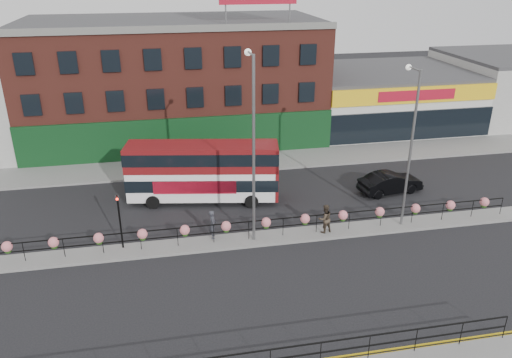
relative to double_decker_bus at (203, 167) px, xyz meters
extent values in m
plane|color=black|center=(2.96, -5.77, -2.44)|extent=(120.00, 120.00, 0.00)
cube|color=gray|center=(2.96, 6.23, -2.36)|extent=(60.00, 4.00, 0.15)
cube|color=gray|center=(2.96, -5.77, -2.36)|extent=(60.00, 1.60, 0.15)
cube|color=brown|center=(-1.04, 14.23, 2.56)|extent=(25.00, 12.00, 10.00)
cube|color=#3F3F42|center=(-1.04, 14.23, 7.71)|extent=(25.00, 12.00, 0.30)
cube|color=#0D3516|center=(-1.04, 8.15, -0.74)|extent=(25.00, 0.25, 3.40)
cube|color=silver|center=(18.96, 14.23, 0.06)|extent=(15.00, 12.00, 5.00)
cube|color=#3F3F42|center=(18.96, 14.23, 2.71)|extent=(15.00, 12.00, 0.30)
cube|color=yellow|center=(18.96, 8.15, 1.86)|extent=(15.00, 0.25, 1.40)
cube|color=#A10F22|center=(18.96, 8.03, 1.86)|extent=(7.00, 0.10, 0.90)
cube|color=black|center=(18.96, 8.15, -0.84)|extent=(15.00, 0.25, 2.60)
cylinder|color=slate|center=(2.96, 9.23, 8.56)|extent=(0.12, 0.12, 1.40)
cylinder|color=slate|center=(7.96, 9.23, 8.56)|extent=(0.12, 0.12, 1.40)
cube|color=black|center=(2.96, -5.77, -1.19)|extent=(30.00, 0.05, 0.05)
cube|color=black|center=(2.96, -5.77, -1.68)|extent=(30.00, 0.05, 0.05)
cylinder|color=black|center=(-10.04, -5.77, -1.74)|extent=(0.04, 0.04, 1.10)
cylinder|color=black|center=(-8.04, -5.77, -1.74)|extent=(0.04, 0.04, 1.10)
cylinder|color=black|center=(-6.04, -5.77, -1.74)|extent=(0.04, 0.04, 1.10)
cylinder|color=black|center=(-4.04, -5.77, -1.74)|extent=(0.04, 0.04, 1.10)
cylinder|color=black|center=(-2.04, -5.77, -1.74)|extent=(0.04, 0.04, 1.10)
cylinder|color=black|center=(-0.04, -5.77, -1.74)|extent=(0.04, 0.04, 1.10)
cylinder|color=black|center=(1.96, -5.77, -1.74)|extent=(0.04, 0.04, 1.10)
cylinder|color=black|center=(3.96, -5.77, -1.74)|extent=(0.04, 0.04, 1.10)
cylinder|color=black|center=(5.96, -5.77, -1.74)|extent=(0.04, 0.04, 1.10)
cylinder|color=black|center=(7.96, -5.77, -1.74)|extent=(0.04, 0.04, 1.10)
cylinder|color=black|center=(9.96, -5.77, -1.74)|extent=(0.04, 0.04, 1.10)
cylinder|color=black|center=(11.96, -5.77, -1.74)|extent=(0.04, 0.04, 1.10)
cylinder|color=black|center=(13.96, -5.77, -1.74)|extent=(0.04, 0.04, 1.10)
cylinder|color=black|center=(15.96, -5.77, -1.74)|extent=(0.04, 0.04, 1.10)
cylinder|color=black|center=(17.96, -5.77, -1.74)|extent=(0.04, 0.04, 1.10)
sphere|color=#D7717A|center=(-10.79, -5.77, -1.34)|extent=(0.56, 0.56, 0.56)
sphere|color=#214814|center=(-10.79, -5.77, -1.57)|extent=(0.36, 0.36, 0.36)
sphere|color=#D7717A|center=(-8.50, -5.77, -1.34)|extent=(0.56, 0.56, 0.56)
sphere|color=#214814|center=(-8.50, -5.77, -1.57)|extent=(0.36, 0.36, 0.36)
sphere|color=#D7717A|center=(-6.21, -5.77, -1.34)|extent=(0.56, 0.56, 0.56)
sphere|color=#214814|center=(-6.21, -5.77, -1.57)|extent=(0.36, 0.36, 0.36)
sphere|color=#D7717A|center=(-3.92, -5.77, -1.34)|extent=(0.56, 0.56, 0.56)
sphere|color=#214814|center=(-3.92, -5.77, -1.57)|extent=(0.36, 0.36, 0.36)
sphere|color=#D7717A|center=(-1.62, -5.77, -1.34)|extent=(0.56, 0.56, 0.56)
sphere|color=#214814|center=(-1.62, -5.77, -1.57)|extent=(0.36, 0.36, 0.36)
sphere|color=#D7717A|center=(0.67, -5.77, -1.34)|extent=(0.56, 0.56, 0.56)
sphere|color=#214814|center=(0.67, -5.77, -1.57)|extent=(0.36, 0.36, 0.36)
sphere|color=#D7717A|center=(2.96, -5.77, -1.34)|extent=(0.56, 0.56, 0.56)
sphere|color=#214814|center=(2.96, -5.77, -1.57)|extent=(0.36, 0.36, 0.36)
sphere|color=#D7717A|center=(5.25, -5.77, -1.34)|extent=(0.56, 0.56, 0.56)
sphere|color=#214814|center=(5.25, -5.77, -1.57)|extent=(0.36, 0.36, 0.36)
sphere|color=#D7717A|center=(7.54, -5.77, -1.34)|extent=(0.56, 0.56, 0.56)
sphere|color=#214814|center=(7.54, -5.77, -1.57)|extent=(0.36, 0.36, 0.36)
sphere|color=#D7717A|center=(9.83, -5.77, -1.34)|extent=(0.56, 0.56, 0.56)
sphere|color=#214814|center=(9.83, -5.77, -1.57)|extent=(0.36, 0.36, 0.36)
sphere|color=#D7717A|center=(12.13, -5.77, -1.34)|extent=(0.56, 0.56, 0.56)
sphere|color=#214814|center=(12.13, -5.77, -1.57)|extent=(0.36, 0.36, 0.36)
sphere|color=#D7717A|center=(14.42, -5.77, -1.34)|extent=(0.56, 0.56, 0.56)
sphere|color=#214814|center=(14.42, -5.77, -1.57)|extent=(0.36, 0.36, 0.36)
sphere|color=#D7717A|center=(16.71, -5.77, -1.34)|extent=(0.56, 0.56, 0.56)
sphere|color=#214814|center=(16.71, -5.77, -1.57)|extent=(0.36, 0.36, 0.36)
cube|color=black|center=(0.96, -15.87, -1.19)|extent=(20.00, 0.05, 0.05)
cylinder|color=black|center=(2.96, -15.87, -1.74)|extent=(0.04, 0.04, 1.10)
cylinder|color=black|center=(4.96, -15.87, -1.74)|extent=(0.04, 0.04, 1.10)
cylinder|color=black|center=(6.96, -15.87, -1.74)|extent=(0.04, 0.04, 1.10)
cylinder|color=black|center=(8.96, -15.87, -1.74)|extent=(0.04, 0.04, 1.10)
cylinder|color=black|center=(10.96, -15.87, -1.74)|extent=(0.04, 0.04, 1.10)
cube|color=white|center=(-0.05, 0.01, -0.32)|extent=(9.96, 3.90, 3.54)
cube|color=maroon|center=(-0.05, 0.01, 0.70)|extent=(10.03, 3.97, 1.59)
cube|color=black|center=(-0.05, 0.01, -0.94)|extent=(10.06, 4.00, 0.80)
cube|color=black|center=(-0.05, 0.01, 0.83)|extent=(10.08, 4.02, 0.80)
cube|color=maroon|center=(-0.05, 0.01, 1.48)|extent=(9.96, 3.90, 0.11)
cube|color=maroon|center=(4.69, -0.85, -0.32)|extent=(0.60, 2.27, 3.54)
cube|color=#A10F22|center=(-0.68, -1.02, -0.98)|extent=(5.23, 0.98, 0.88)
cylinder|color=black|center=(-3.38, -0.51, -2.00)|extent=(0.92, 0.42, 0.88)
cylinder|color=black|center=(-2.98, 1.66, -2.00)|extent=(0.92, 0.42, 0.88)
cylinder|color=black|center=(2.89, -1.64, -2.00)|extent=(0.92, 0.42, 0.88)
cylinder|color=black|center=(3.28, 0.53, -2.00)|extent=(0.92, 0.42, 0.88)
imported|color=black|center=(12.69, -1.16, -1.71)|extent=(2.86, 4.89, 1.46)
imported|color=#303139|center=(-0.02, -5.22, -1.44)|extent=(0.67, 0.48, 1.69)
imported|color=#403528|center=(6.42, -5.83, -1.42)|extent=(1.17, 1.07, 1.74)
cylinder|color=slate|center=(2.23, -5.89, 2.90)|extent=(0.17, 0.17, 10.37)
cylinder|color=slate|center=(2.23, -5.11, 7.98)|extent=(0.10, 1.56, 0.10)
sphere|color=silver|center=(2.23, -4.33, 7.93)|extent=(0.37, 0.37, 0.37)
cylinder|color=slate|center=(11.28, -5.81, 2.35)|extent=(0.15, 0.15, 9.27)
cylinder|color=slate|center=(11.28, -5.11, 6.89)|extent=(0.09, 1.39, 0.09)
sphere|color=silver|center=(11.28, -4.42, 6.85)|extent=(0.33, 0.33, 0.33)
cylinder|color=black|center=(-5.04, -5.37, -0.69)|extent=(0.10, 0.10, 3.20)
imported|color=black|center=(-5.04, -5.37, 0.91)|extent=(0.15, 0.18, 0.90)
sphere|color=#FF190C|center=(-5.04, -5.49, 0.73)|extent=(0.14, 0.14, 0.14)
camera|label=1|loc=(-2.37, -30.12, 12.17)|focal=35.00mm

